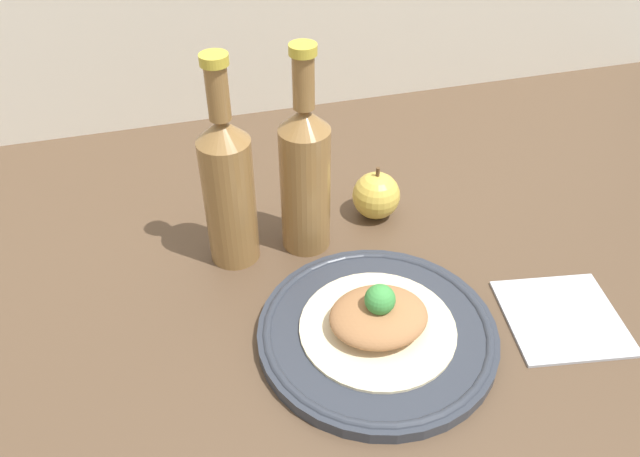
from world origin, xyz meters
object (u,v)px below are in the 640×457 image
(plated_food, at_px, (378,318))
(cider_bottle_left, at_px, (228,186))
(apple, at_px, (376,195))
(cider_bottle_right, at_px, (305,174))
(plate, at_px, (377,332))

(plated_food, height_order, cider_bottle_left, cider_bottle_left)
(cider_bottle_left, bearing_deg, apple, 8.94)
(plated_food, relative_size, cider_bottle_right, 0.64)
(plate, relative_size, apple, 3.42)
(plate, distance_m, cider_bottle_right, 0.22)
(cider_bottle_left, xyz_separation_m, cider_bottle_right, (0.10, 0.00, 0.00))
(cider_bottle_right, relative_size, apple, 3.49)
(plated_food, xyz_separation_m, cider_bottle_right, (-0.04, 0.20, 0.08))
(plate, bearing_deg, cider_bottle_left, 125.25)
(cider_bottle_right, height_order, apple, cider_bottle_right)
(plate, height_order, plated_food, plated_food)
(cider_bottle_left, bearing_deg, cider_bottle_right, 0.00)
(plate, height_order, cider_bottle_left, cider_bottle_left)
(plated_food, bearing_deg, plate, -45.00)
(plate, xyz_separation_m, apple, (0.08, 0.23, 0.02))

